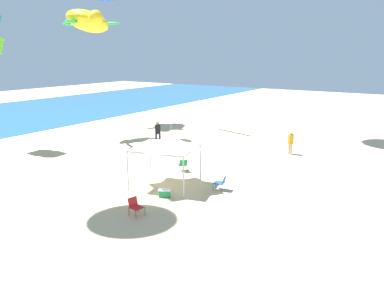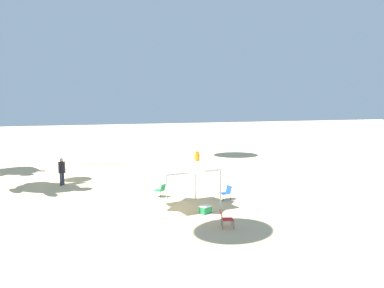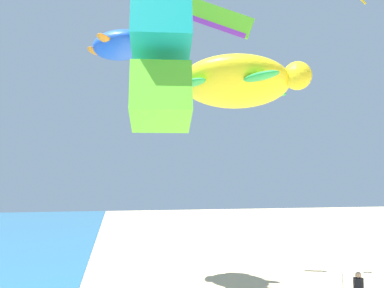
{
  "view_description": "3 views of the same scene",
  "coord_description": "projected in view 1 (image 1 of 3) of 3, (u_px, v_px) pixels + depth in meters",
  "views": [
    {
      "loc": [
        -15.79,
        -12.6,
        7.22
      ],
      "look_at": [
        1.15,
        -1.54,
        2.25
      ],
      "focal_mm": 34.15,
      "sensor_mm": 36.0,
      "label": 1
    },
    {
      "loc": [
        -22.96,
        4.58,
        6.42
      ],
      "look_at": [
        0.84,
        -1.56,
        3.38
      ],
      "focal_mm": 40.7,
      "sensor_mm": 36.0,
      "label": 2
    },
    {
      "loc": [
        -9.65,
        16.47,
        6.26
      ],
      "look_at": [
        0.84,
        14.6,
        7.02
      ],
      "focal_mm": 38.28,
      "sensor_mm": 36.0,
      "label": 3
    }
  ],
  "objects": [
    {
      "name": "person_watching_sky",
      "position": [
        291.0,
        141.0,
        26.95
      ],
      "size": [
        0.42,
        0.42,
        1.75
      ],
      "rotation": [
        0.0,
        0.0,
        0.83
      ],
      "color": "#C6B28C",
      "rests_on": "ground"
    },
    {
      "name": "folding_chair_near_cooler",
      "position": [
        221.0,
        182.0,
        19.89
      ],
      "size": [
        0.64,
        0.72,
        0.82
      ],
      "rotation": [
        0.0,
        0.0,
        3.36
      ],
      "color": "black",
      "rests_on": "ground"
    },
    {
      "name": "beach_umbrella",
      "position": [
        170.0,
        119.0,
        31.13
      ],
      "size": [
        2.02,
        2.01,
        2.07
      ],
      "color": "silver",
      "rests_on": "ground"
    },
    {
      "name": "ground",
      "position": [
        159.0,
        183.0,
        21.26
      ],
      "size": [
        120.0,
        120.0,
        0.1
      ],
      "primitive_type": "cube",
      "color": "#D6BC8C"
    },
    {
      "name": "kite_turtle_yellow",
      "position": [
        88.0,
        21.0,
        30.0
      ],
      "size": [
        5.54,
        5.6,
        2.51
      ],
      "rotation": [
        0.0,
        0.0,
        4.25
      ],
      "color": "yellow"
    },
    {
      "name": "cooler_box",
      "position": [
        165.0,
        193.0,
        19.01
      ],
      "size": [
        0.67,
        0.74,
        0.4
      ],
      "color": "#1E8C4C",
      "rests_on": "ground"
    },
    {
      "name": "folding_chair_right_of_tent",
      "position": [
        183.0,
        164.0,
        23.11
      ],
      "size": [
        0.8,
        0.81,
        0.82
      ],
      "rotation": [
        0.0,
        0.0,
        2.38
      ],
      "color": "black",
      "rests_on": "ground"
    },
    {
      "name": "folding_chair_facing_ocean",
      "position": [
        135.0,
        205.0,
        16.77
      ],
      "size": [
        0.63,
        0.71,
        0.82
      ],
      "rotation": [
        0.0,
        0.0,
        6.09
      ],
      "color": "black",
      "rests_on": "ground"
    },
    {
      "name": "canopy_tent",
      "position": [
        165.0,
        144.0,
        20.07
      ],
      "size": [
        3.6,
        3.87,
        2.68
      ],
      "rotation": [
        0.0,
        0.0,
        0.25
      ],
      "color": "#B7B7BC",
      "rests_on": "ground"
    },
    {
      "name": "person_beachcomber",
      "position": [
        158.0,
        131.0,
        30.1
      ],
      "size": [
        0.47,
        0.44,
        1.87
      ],
      "rotation": [
        0.0,
        0.0,
        5.87
      ],
      "color": "#33384C",
      "rests_on": "ground"
    }
  ]
}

